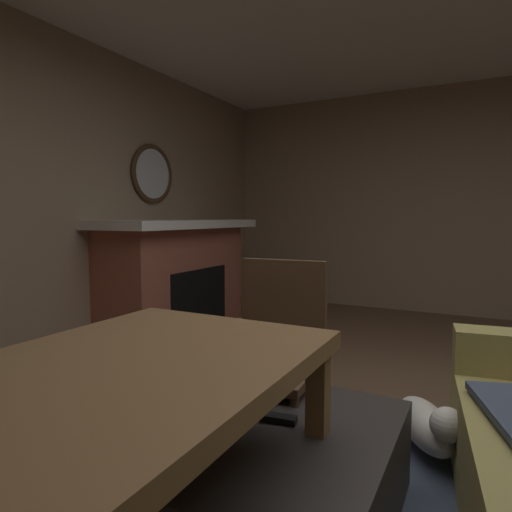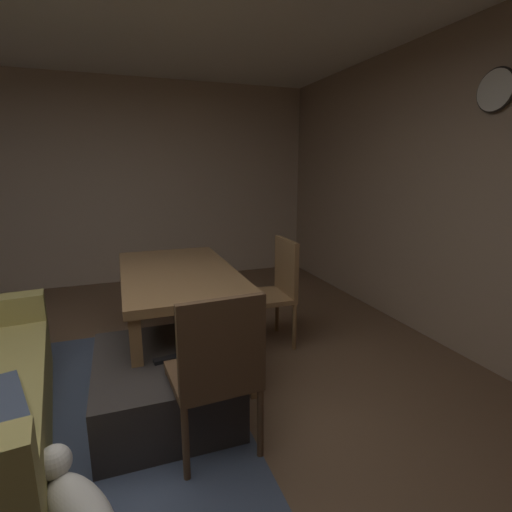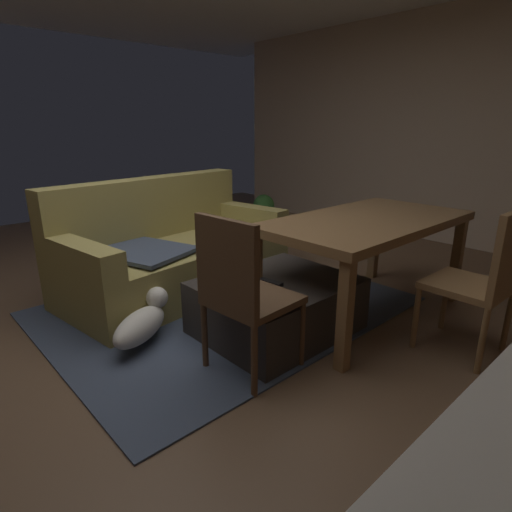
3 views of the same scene
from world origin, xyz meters
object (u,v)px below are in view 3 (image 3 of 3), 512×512
Objects in this scene: small_dog at (143,322)px; ottoman_coffee_table at (277,306)px; dining_chair_west at (241,289)px; potted_plant at (264,210)px; couch at (173,253)px; tv_remote at (271,283)px; dining_chair_south at (485,275)px; dining_table at (367,229)px.

ottoman_coffee_table is at bearing -30.28° from small_dog.
potted_plant is (2.59, 2.53, -0.28)m from dining_chair_west.
couch reaches higher than small_dog.
dining_chair_south reaches higher than tv_remote.
ottoman_coffee_table is 0.21m from tv_remote.
small_dog is at bearing 137.09° from tv_remote.
ottoman_coffee_table is at bearing 123.46° from dining_chair_south.
ottoman_coffee_table is (0.08, -1.18, -0.14)m from couch.
small_dog is (-1.46, 0.67, -0.50)m from dining_table.
ottoman_coffee_table is 1.07× the size of dining_chair_west.
dining_chair_south is 2.03× the size of potted_plant.
ottoman_coffee_table is at bearing 6.79° from tv_remote.
tv_remote is at bearing 165.39° from dining_table.
dining_chair_west is (-0.51, -0.23, 0.34)m from ottoman_coffee_table.
couch is 2.18× the size of dining_chair_south.
dining_table is at bearing -24.63° from small_dog.
couch reaches higher than dining_chair_south.
dining_chair_south is (0.69, -1.05, 0.34)m from ottoman_coffee_table.
ottoman_coffee_table is at bearing -132.08° from potted_plant.
tv_remote is 3.18m from potted_plant.
dining_chair_south reaches higher than dining_table.
dining_chair_west reaches higher than dining_table.
dining_table is at bearing -118.81° from potted_plant.
couch is 1.48m from dining_chair_west.
dining_chair_west is 1.76× the size of small_dog.
dining_chair_south is at bearing -90.11° from dining_table.
dining_chair_south is (-0.00, -0.82, -0.14)m from dining_table.
dining_table is (0.77, -0.20, 0.27)m from tv_remote.
ottoman_coffee_table is 3.11m from potted_plant.
dining_chair_south is 3.64m from potted_plant.
potted_plant is (2.17, 1.13, -0.08)m from couch.
couch is at bearing 81.64° from tv_remote.
dining_table reaches higher than tv_remote.
small_dog is (-1.46, 1.50, -0.36)m from dining_chair_south.
tv_remote is at bearing -89.54° from couch.
potted_plant is at bearing 47.92° from ottoman_coffee_table.
couch reaches higher than dining_chair_west.
tv_remote reaches higher than small_dog.
small_dog is (-0.70, 0.47, -0.22)m from tv_remote.
dining_chair_west reaches higher than tv_remote.
dining_table is at bearing -60.94° from couch.
dining_chair_west is (-0.43, -0.21, 0.14)m from tv_remote.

